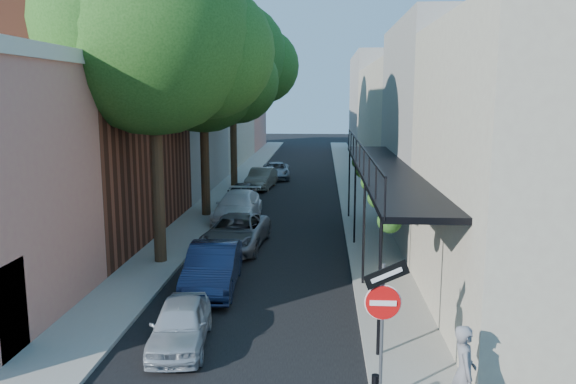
# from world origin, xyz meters

# --- Properties ---
(road_surface) EXTENTS (6.00, 64.00, 0.01)m
(road_surface) POSITION_xyz_m (0.00, 30.00, 0.01)
(road_surface) COLOR black
(road_surface) RESTS_ON ground
(sidewalk_left) EXTENTS (2.00, 64.00, 0.12)m
(sidewalk_left) POSITION_xyz_m (-4.00, 30.00, 0.06)
(sidewalk_left) COLOR gray
(sidewalk_left) RESTS_ON ground
(sidewalk_right) EXTENTS (2.00, 64.00, 0.12)m
(sidewalk_right) POSITION_xyz_m (4.00, 30.00, 0.06)
(sidewalk_right) COLOR gray
(sidewalk_right) RESTS_ON ground
(buildings_left) EXTENTS (10.10, 59.10, 12.00)m
(buildings_left) POSITION_xyz_m (-9.30, 28.76, 4.94)
(buildings_left) COLOR tan
(buildings_left) RESTS_ON ground
(buildings_right) EXTENTS (9.80, 55.00, 10.00)m
(buildings_right) POSITION_xyz_m (8.99, 29.49, 4.42)
(buildings_right) COLOR #B8B298
(buildings_right) RESTS_ON ground
(sign_post) EXTENTS (0.89, 0.17, 2.99)m
(sign_post) POSITION_xyz_m (3.16, 0.97, 2.04)
(sign_post) COLOR #595B60
(sign_post) RESTS_ON ground
(oak_near) EXTENTS (7.48, 6.80, 11.42)m
(oak_near) POSITION_xyz_m (-3.37, 10.26, 7.88)
(oak_near) COLOR #311C13
(oak_near) RESTS_ON ground
(oak_mid) EXTENTS (6.60, 6.00, 10.20)m
(oak_mid) POSITION_xyz_m (-3.42, 18.23, 7.06)
(oak_mid) COLOR #311C13
(oak_mid) RESTS_ON ground
(oak_far) EXTENTS (7.70, 7.00, 11.90)m
(oak_far) POSITION_xyz_m (-3.35, 27.27, 8.26)
(oak_far) COLOR #311C13
(oak_far) RESTS_ON ground
(parked_car_a) EXTENTS (1.65, 3.39, 1.11)m
(parked_car_a) POSITION_xyz_m (-1.40, 3.42, 0.56)
(parked_car_a) COLOR #9AA2AB
(parked_car_a) RESTS_ON ground
(parked_car_b) EXTENTS (1.72, 4.33, 1.40)m
(parked_car_b) POSITION_xyz_m (-1.40, 7.49, 0.70)
(parked_car_b) COLOR #131D3B
(parked_car_b) RESTS_ON ground
(parked_car_c) EXTENTS (2.47, 4.81, 1.30)m
(parked_car_c) POSITION_xyz_m (-1.40, 12.25, 0.65)
(parked_car_c) COLOR slate
(parked_car_c) RESTS_ON ground
(parked_car_d) EXTENTS (2.08, 4.83, 1.39)m
(parked_car_d) POSITION_xyz_m (-2.09, 17.28, 0.69)
(parked_car_d) COLOR white
(parked_car_d) RESTS_ON ground
(parked_car_e) EXTENTS (1.74, 3.44, 1.13)m
(parked_car_e) POSITION_xyz_m (-2.60, 21.80, 0.56)
(parked_car_e) COLOR black
(parked_car_e) RESTS_ON ground
(parked_car_f) EXTENTS (1.83, 4.17, 1.33)m
(parked_car_f) POSITION_xyz_m (-1.98, 26.74, 0.67)
(parked_car_f) COLOR #6C675B
(parked_car_f) RESTS_ON ground
(parked_car_g) EXTENTS (2.29, 4.38, 1.18)m
(parked_car_g) POSITION_xyz_m (-1.40, 31.18, 0.59)
(parked_car_g) COLOR gray
(parked_car_g) RESTS_ON ground
(pedestrian) EXTENTS (0.46, 0.68, 1.80)m
(pedestrian) POSITION_xyz_m (4.60, 0.50, 1.02)
(pedestrian) COLOR slate
(pedestrian) RESTS_ON sidewalk_right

